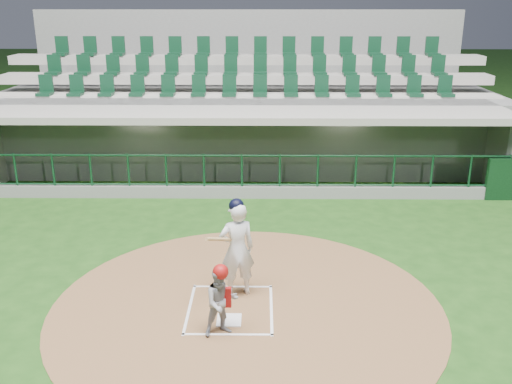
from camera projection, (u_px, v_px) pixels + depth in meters
ground at (231, 301)px, 10.70m from camera, size 120.00×120.00×0.00m
dirt_circle at (247, 307)px, 10.51m from camera, size 7.20×7.20×0.01m
home_plate at (229, 320)px, 10.03m from camera, size 0.43×0.43×0.02m
batter_box_chalk at (230, 309)px, 10.41m from camera, size 1.55×1.80×0.01m
dugout_structure at (244, 149)px, 17.81m from camera, size 16.40×3.70×3.00m
seating_deck at (246, 116)px, 20.59m from camera, size 17.00×6.72×5.15m
batter at (237, 248)px, 10.66m from camera, size 0.93×0.95×1.93m
catcher at (221, 300)px, 9.45m from camera, size 0.71×0.64×1.28m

